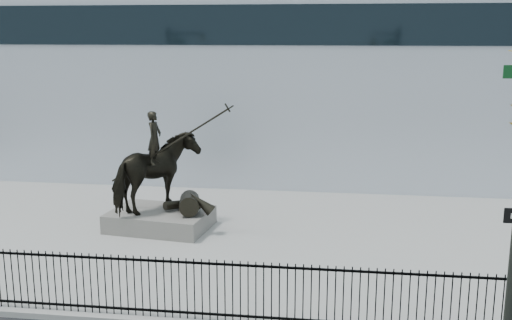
# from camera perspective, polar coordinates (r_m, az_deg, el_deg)

# --- Properties ---
(plaza) EXTENTS (30.00, 12.00, 0.15)m
(plaza) POSITION_cam_1_polar(r_m,az_deg,el_deg) (19.85, -2.89, -7.51)
(plaza) COLOR gray
(plaza) RESTS_ON ground
(building) EXTENTS (44.00, 14.00, 9.00)m
(building) POSITION_cam_1_polar(r_m,az_deg,el_deg) (31.63, 1.38, 8.08)
(building) COLOR #B0B7C0
(building) RESTS_ON ground
(picket_fence) EXTENTS (22.10, 0.10, 1.50)m
(picket_fence) POSITION_cam_1_polar(r_m,az_deg,el_deg) (14.33, -7.24, -12.02)
(picket_fence) COLOR black
(picket_fence) RESTS_ON plaza
(statue_plinth) EXTENTS (3.56, 2.67, 0.62)m
(statue_plinth) POSITION_cam_1_polar(r_m,az_deg,el_deg) (20.79, -9.12, -5.61)
(statue_plinth) COLOR #625F5A
(statue_plinth) RESTS_ON plaza
(equestrian_statue) EXTENTS (4.20, 2.88, 3.58)m
(equestrian_statue) POSITION_cam_1_polar(r_m,az_deg,el_deg) (20.33, -9.10, -1.32)
(equestrian_statue) COLOR black
(equestrian_statue) RESTS_ON statue_plinth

